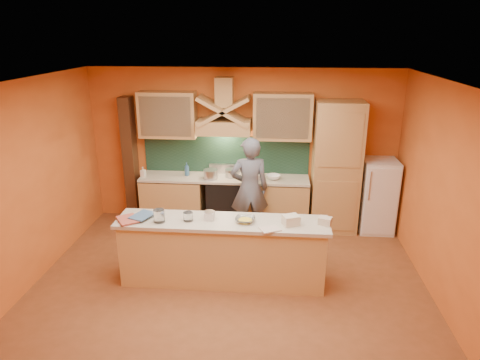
# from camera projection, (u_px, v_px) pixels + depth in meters

# --- Properties ---
(floor) EXTENTS (5.50, 5.00, 0.01)m
(floor) POSITION_uv_depth(u_px,v_px,m) (228.00, 293.00, 5.83)
(floor) COLOR brown
(floor) RESTS_ON ground
(ceiling) EXTENTS (5.50, 5.00, 0.01)m
(ceiling) POSITION_uv_depth(u_px,v_px,m) (225.00, 85.00, 4.91)
(ceiling) COLOR white
(ceiling) RESTS_ON wall_back
(wall_back) EXTENTS (5.50, 0.02, 2.80)m
(wall_back) POSITION_uv_depth(u_px,v_px,m) (243.00, 147.00, 7.72)
(wall_back) COLOR orange
(wall_back) RESTS_ON floor
(wall_front) EXTENTS (5.50, 0.02, 2.80)m
(wall_front) POSITION_uv_depth(u_px,v_px,m) (186.00, 328.00, 3.02)
(wall_front) COLOR orange
(wall_front) RESTS_ON floor
(wall_left) EXTENTS (0.02, 5.00, 2.80)m
(wall_left) POSITION_uv_depth(u_px,v_px,m) (18.00, 191.00, 5.59)
(wall_left) COLOR orange
(wall_left) RESTS_ON floor
(wall_right) EXTENTS (0.02, 5.00, 2.80)m
(wall_right) POSITION_uv_depth(u_px,v_px,m) (453.00, 205.00, 5.15)
(wall_right) COLOR orange
(wall_right) RESTS_ON floor
(base_cabinet_left) EXTENTS (1.10, 0.60, 0.86)m
(base_cabinet_left) POSITION_uv_depth(u_px,v_px,m) (174.00, 201.00, 7.86)
(base_cabinet_left) COLOR tan
(base_cabinet_left) RESTS_ON floor
(base_cabinet_right) EXTENTS (1.10, 0.60, 0.86)m
(base_cabinet_right) POSITION_uv_depth(u_px,v_px,m) (277.00, 204.00, 7.71)
(base_cabinet_right) COLOR tan
(base_cabinet_right) RESTS_ON floor
(counter_top) EXTENTS (3.00, 0.62, 0.04)m
(counter_top) POSITION_uv_depth(u_px,v_px,m) (224.00, 178.00, 7.63)
(counter_top) COLOR beige
(counter_top) RESTS_ON base_cabinet_left
(stove) EXTENTS (0.60, 0.58, 0.90)m
(stove) POSITION_uv_depth(u_px,v_px,m) (225.00, 201.00, 7.78)
(stove) COLOR black
(stove) RESTS_ON floor
(backsplash) EXTENTS (3.00, 0.03, 0.70)m
(backsplash) POSITION_uv_depth(u_px,v_px,m) (226.00, 155.00, 7.78)
(backsplash) COLOR #173326
(backsplash) RESTS_ON wall_back
(range_hood) EXTENTS (0.92, 0.50, 0.24)m
(range_hood) POSITION_uv_depth(u_px,v_px,m) (224.00, 127.00, 7.37)
(range_hood) COLOR tan
(range_hood) RESTS_ON wall_back
(hood_chimney) EXTENTS (0.30, 0.30, 0.50)m
(hood_chimney) POSITION_uv_depth(u_px,v_px,m) (224.00, 92.00, 7.28)
(hood_chimney) COLOR tan
(hood_chimney) RESTS_ON wall_back
(upper_cabinet_left) EXTENTS (1.00, 0.35, 0.80)m
(upper_cabinet_left) POSITION_uv_depth(u_px,v_px,m) (168.00, 115.00, 7.47)
(upper_cabinet_left) COLOR tan
(upper_cabinet_left) RESTS_ON wall_back
(upper_cabinet_right) EXTENTS (1.00, 0.35, 0.80)m
(upper_cabinet_right) POSITION_uv_depth(u_px,v_px,m) (283.00, 116.00, 7.30)
(upper_cabinet_right) COLOR tan
(upper_cabinet_right) RESTS_ON wall_back
(pantry_column) EXTENTS (0.80, 0.60, 2.30)m
(pantry_column) POSITION_uv_depth(u_px,v_px,m) (336.00, 167.00, 7.39)
(pantry_column) COLOR tan
(pantry_column) RESTS_ON floor
(fridge) EXTENTS (0.58, 0.60, 1.30)m
(fridge) POSITION_uv_depth(u_px,v_px,m) (377.00, 196.00, 7.49)
(fridge) COLOR white
(fridge) RESTS_ON floor
(trim_column_left) EXTENTS (0.20, 0.30, 2.30)m
(trim_column_left) POSITION_uv_depth(u_px,v_px,m) (131.00, 160.00, 7.83)
(trim_column_left) COLOR #472816
(trim_column_left) RESTS_ON floor
(island_body) EXTENTS (2.80, 0.55, 0.88)m
(island_body) POSITION_uv_depth(u_px,v_px,m) (223.00, 253.00, 5.98)
(island_body) COLOR #E0B672
(island_body) RESTS_ON floor
(island_top) EXTENTS (2.90, 0.62, 0.05)m
(island_top) POSITION_uv_depth(u_px,v_px,m) (222.00, 222.00, 5.82)
(island_top) COLOR beige
(island_top) RESTS_ON island_body
(person) EXTENTS (0.71, 0.54, 1.77)m
(person) POSITION_uv_depth(u_px,v_px,m) (249.00, 189.00, 7.14)
(person) COLOR slate
(person) RESTS_ON floor
(pot_large) EXTENTS (0.33, 0.33, 0.17)m
(pot_large) POSITION_uv_depth(u_px,v_px,m) (211.00, 175.00, 7.53)
(pot_large) COLOR #AEAEB5
(pot_large) RESTS_ON stove
(pot_small) EXTENTS (0.24, 0.24, 0.13)m
(pot_small) POSITION_uv_depth(u_px,v_px,m) (231.00, 174.00, 7.62)
(pot_small) COLOR #B2B1B8
(pot_small) RESTS_ON stove
(soap_bottle_a) EXTENTS (0.09, 0.10, 0.18)m
(soap_bottle_a) POSITION_uv_depth(u_px,v_px,m) (143.00, 172.00, 7.62)
(soap_bottle_a) COLOR silver
(soap_bottle_a) RESTS_ON counter_top
(soap_bottle_b) EXTENTS (0.11, 0.11, 0.24)m
(soap_bottle_b) POSITION_uv_depth(u_px,v_px,m) (187.00, 169.00, 7.66)
(soap_bottle_b) COLOR #305985
(soap_bottle_b) RESTS_ON counter_top
(bowl_back) EXTENTS (0.25, 0.25, 0.08)m
(bowl_back) POSITION_uv_depth(u_px,v_px,m) (273.00, 177.00, 7.50)
(bowl_back) COLOR white
(bowl_back) RESTS_ON counter_top
(dish_rack) EXTENTS (0.38, 0.34, 0.11)m
(dish_rack) POSITION_uv_depth(u_px,v_px,m) (250.00, 177.00, 7.45)
(dish_rack) COLOR silver
(dish_rack) RESTS_ON counter_top
(book_lower) EXTENTS (0.39, 0.42, 0.03)m
(book_lower) POSITION_uv_depth(u_px,v_px,m) (119.00, 222.00, 5.74)
(book_lower) COLOR #B75141
(book_lower) RESTS_ON island_top
(book_upper) EXTENTS (0.35, 0.40, 0.03)m
(book_upper) POSITION_uv_depth(u_px,v_px,m) (136.00, 214.00, 5.93)
(book_upper) COLOR #40648E
(book_upper) RESTS_ON island_top
(jar_large) EXTENTS (0.20, 0.20, 0.18)m
(jar_large) POSITION_uv_depth(u_px,v_px,m) (159.00, 216.00, 5.74)
(jar_large) COLOR white
(jar_large) RESTS_ON island_top
(jar_small) EXTENTS (0.16, 0.16, 0.12)m
(jar_small) POSITION_uv_depth(u_px,v_px,m) (188.00, 217.00, 5.79)
(jar_small) COLOR white
(jar_small) RESTS_ON island_top
(kitchen_scale) EXTENTS (0.14, 0.14, 0.11)m
(kitchen_scale) POSITION_uv_depth(u_px,v_px,m) (209.00, 216.00, 5.83)
(kitchen_scale) COLOR white
(kitchen_scale) RESTS_ON island_top
(mixing_bowl) EXTENTS (0.29, 0.29, 0.06)m
(mixing_bowl) POSITION_uv_depth(u_px,v_px,m) (245.00, 220.00, 5.76)
(mixing_bowl) COLOR white
(mixing_bowl) RESTS_ON island_top
(cloth) EXTENTS (0.31, 0.28, 0.02)m
(cloth) POSITION_uv_depth(u_px,v_px,m) (270.00, 229.00, 5.54)
(cloth) COLOR beige
(cloth) RESTS_ON island_top
(grocery_bag_a) EXTENTS (0.25, 0.23, 0.13)m
(grocery_bag_a) POSITION_uv_depth(u_px,v_px,m) (291.00, 220.00, 5.66)
(grocery_bag_a) COLOR beige
(grocery_bag_a) RESTS_ON island_top
(grocery_bag_b) EXTENTS (0.20, 0.18, 0.10)m
(grocery_bag_b) POSITION_uv_depth(u_px,v_px,m) (325.00, 221.00, 5.68)
(grocery_bag_b) COLOR beige
(grocery_bag_b) RESTS_ON island_top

